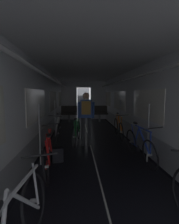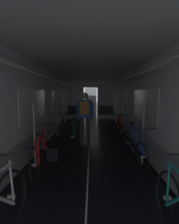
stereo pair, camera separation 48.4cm
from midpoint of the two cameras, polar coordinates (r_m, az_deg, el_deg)
name	(u,v)px [view 1 (the left image)]	position (r m, az deg, el deg)	size (l,w,h in m)	color
train_car_shell	(90,92)	(5.25, -2.40, 6.91)	(3.14, 12.34, 2.57)	black
bench_seat_far_left	(69,112)	(9.81, -8.48, -0.09)	(0.98, 0.51, 0.95)	gray
bench_seat_far_right	(99,112)	(9.84, 2.03, -0.01)	(0.98, 0.51, 0.95)	gray
bicycle_blue	(139,146)	(4.21, 13.76, -11.25)	(0.44, 1.69, 0.95)	black
bicycle_orange	(118,128)	(6.25, 7.84, -5.38)	(0.44, 1.69, 0.95)	black
bicycle_white	(58,129)	(6.18, -12.92, -5.65)	(0.44, 1.69, 0.95)	black
bicycle_red	(48,154)	(3.72, -17.94, -13.77)	(0.44, 1.69, 0.95)	black
person_cyclist_aisle	(86,114)	(5.17, -3.85, -0.67)	(0.54, 0.39, 1.69)	#2D2D33
bicycle_green_in_aisle	(77,132)	(5.55, -6.97, -6.84)	(0.47, 1.68, 0.94)	black
backpack_on_floor	(58,155)	(4.25, -14.31, -14.15)	(0.26, 0.20, 0.34)	black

